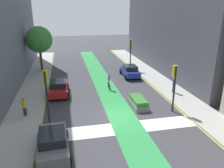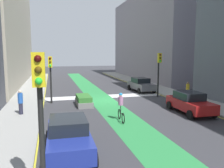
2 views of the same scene
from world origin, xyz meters
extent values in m
plane|color=#38383D|center=(0.00, 0.00, 0.00)|extent=(120.00, 120.00, 0.00)
cube|color=#2D8C47|center=(0.61, 0.00, 0.00)|extent=(2.40, 60.00, 0.01)
cube|color=silver|center=(0.00, -2.00, 0.00)|extent=(12.00, 1.80, 0.01)
cube|color=#9E9E99|center=(-7.50, 0.00, 0.07)|extent=(3.00, 60.00, 0.15)
cube|color=yellow|center=(-6.00, 0.00, 0.01)|extent=(0.16, 60.00, 0.01)
cube|color=#9E9E99|center=(7.50, 0.00, 0.07)|extent=(3.00, 60.00, 0.15)
cube|color=yellow|center=(6.00, 0.00, 0.01)|extent=(0.16, 60.00, 0.01)
cube|color=gray|center=(-12.06, -17.23, 7.18)|extent=(6.11, 25.55, 14.36)
cylinder|color=black|center=(5.28, -0.06, 2.08)|extent=(0.16, 0.16, 4.15)
cube|color=gold|center=(5.28, 0.14, 3.68)|extent=(0.35, 0.28, 0.95)
sphere|color=#3F0A0A|center=(5.28, 0.28, 3.98)|extent=(0.20, 0.20, 0.20)
sphere|color=#4C380C|center=(5.28, 0.28, 3.68)|extent=(0.20, 0.20, 0.20)
sphere|color=#26D833|center=(5.28, 0.28, 3.38)|extent=(0.20, 0.20, 0.20)
cylinder|color=black|center=(-5.29, -0.52, 2.22)|extent=(0.16, 0.16, 4.44)
cube|color=gold|center=(-5.29, -0.32, 3.96)|extent=(0.35, 0.28, 0.95)
sphere|color=#3F0A0A|center=(-5.29, -0.18, 4.26)|extent=(0.20, 0.20, 0.20)
sphere|color=#4C380C|center=(-5.29, -0.18, 3.96)|extent=(0.20, 0.20, 0.20)
sphere|color=#26D833|center=(-5.29, -0.18, 3.66)|extent=(0.20, 0.20, 0.20)
cylinder|color=black|center=(5.54, 14.01, 2.22)|extent=(0.16, 0.16, 4.44)
cube|color=gold|center=(5.54, 14.21, 3.97)|extent=(0.35, 0.28, 0.95)
sphere|color=#3F0A0A|center=(5.54, 14.35, 4.27)|extent=(0.20, 0.20, 0.20)
sphere|color=#4C380C|center=(5.54, 14.35, 3.97)|extent=(0.20, 0.20, 0.20)
sphere|color=#26D833|center=(5.54, 14.35, 3.67)|extent=(0.20, 0.20, 0.20)
cube|color=slate|center=(-4.88, -4.03, 0.67)|extent=(2.00, 4.28, 0.70)
cube|color=black|center=(-4.87, -4.23, 1.29)|extent=(1.69, 2.07, 0.55)
cylinder|color=black|center=(-5.85, -2.61, 0.32)|extent=(0.25, 0.65, 0.64)
cylinder|color=black|center=(-4.05, -2.52, 0.32)|extent=(0.25, 0.65, 0.64)
cylinder|color=black|center=(-5.71, -5.54, 0.32)|extent=(0.25, 0.65, 0.64)
cylinder|color=black|center=(-3.91, -5.46, 0.32)|extent=(0.25, 0.65, 0.64)
cube|color=#A51919|center=(-4.65, 6.18, 0.67)|extent=(1.89, 4.24, 0.70)
cube|color=black|center=(-4.65, 5.98, 1.29)|extent=(1.65, 2.04, 0.55)
cylinder|color=black|center=(-5.52, 7.67, 0.32)|extent=(0.23, 0.64, 0.64)
cylinder|color=black|center=(-3.72, 7.63, 0.32)|extent=(0.23, 0.64, 0.64)
cylinder|color=black|center=(-5.58, 4.73, 0.32)|extent=(0.23, 0.64, 0.64)
cylinder|color=black|center=(-3.78, 4.69, 0.32)|extent=(0.23, 0.64, 0.64)
cube|color=navy|center=(4.56, 10.95, 0.67)|extent=(1.88, 4.23, 0.70)
cube|color=black|center=(4.56, 10.75, 1.29)|extent=(1.64, 2.03, 0.55)
cylinder|color=black|center=(3.69, 12.44, 0.32)|extent=(0.23, 0.64, 0.64)
cylinder|color=black|center=(5.49, 12.41, 0.32)|extent=(0.23, 0.64, 0.64)
cylinder|color=black|center=(3.64, 9.50, 0.32)|extent=(0.23, 0.64, 0.64)
cylinder|color=black|center=(5.44, 9.47, 0.32)|extent=(0.23, 0.64, 0.64)
torus|color=black|center=(0.91, 7.31, 0.34)|extent=(0.10, 0.68, 0.68)
torus|color=black|center=(0.85, 6.27, 0.34)|extent=(0.10, 0.68, 0.68)
cylinder|color=black|center=(0.88, 6.79, 0.52)|extent=(0.11, 0.95, 0.06)
cylinder|color=black|center=(0.87, 6.64, 0.79)|extent=(0.05, 0.05, 0.50)
cylinder|color=#BF72A5|center=(0.87, 6.64, 1.31)|extent=(0.32, 0.32, 0.55)
sphere|color=beige|center=(0.87, 6.64, 1.70)|extent=(0.22, 0.22, 0.22)
sphere|color=#268CCC|center=(0.87, 6.64, 1.74)|extent=(0.23, 0.23, 0.23)
cylinder|color=#262638|center=(7.37, 3.86, 0.55)|extent=(0.28, 0.28, 0.80)
cylinder|color=#2659B2|center=(7.37, 3.86, 1.30)|extent=(0.34, 0.34, 0.71)
sphere|color=beige|center=(7.37, 3.86, 1.77)|extent=(0.23, 0.23, 0.23)
cylinder|color=#262638|center=(-7.40, 1.56, 0.51)|extent=(0.28, 0.28, 0.71)
cylinder|color=gold|center=(-7.40, 1.56, 1.18)|extent=(0.34, 0.34, 0.63)
sphere|color=#8C6647|center=(-7.40, 1.56, 1.60)|extent=(0.21, 0.21, 0.21)
cube|color=slate|center=(2.61, 1.54, 0.23)|extent=(1.23, 2.75, 0.45)
cube|color=#33722D|center=(2.61, 1.54, 0.65)|extent=(1.11, 2.47, 0.40)
camera|label=1|loc=(-3.75, -16.39, 8.70)|focal=35.36mm
camera|label=2|loc=(5.20, 20.83, 4.41)|focal=36.99mm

